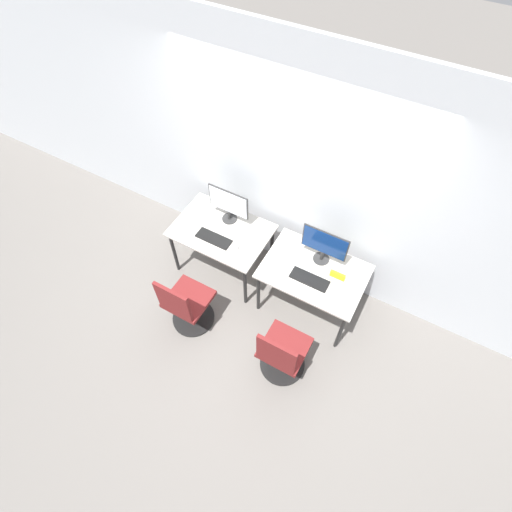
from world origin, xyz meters
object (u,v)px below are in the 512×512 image
Objects in this scene: mouse_left at (237,246)px; office_chair_left at (187,306)px; mouse_right at (333,291)px; keyboard_right at (309,279)px; office_chair_right at (282,355)px; monitor_right at (324,245)px; monitor_left at (229,204)px; keyboard_left at (214,238)px.

office_chair_left reaches higher than mouse_left.
mouse_left is 1.00× the size of mouse_right.
keyboard_right is 0.44× the size of office_chair_right.
keyboard_right is at bearing -90.00° from monitor_right.
office_chair_right is at bearing -84.44° from keyboard_right.
keyboard_right is at bearing 34.38° from office_chair_left.
monitor_left reaches higher than mouse_right.
keyboard_left is 1.44m from office_chair_right.
monitor_right is at bearing 93.94° from office_chair_right.
monitor_right is 0.48m from mouse_right.
monitor_left is 5.42× the size of mouse_left.
office_chair_left is at bearing -179.61° from office_chair_right.
monitor_left is at bearing 90.00° from keyboard_left.
monitor_right is 5.42× the size of mouse_right.
mouse_left is 0.94m from monitor_right.
keyboard_left is 0.44× the size of office_chair_right.
office_chair_left is 1.00× the size of office_chair_right.
monitor_right is (0.87, 0.30, 0.23)m from mouse_left.
keyboard_left is 4.49× the size of mouse_right.
mouse_right is (1.41, -0.33, -0.23)m from monitor_left.
monitor_left is 1.21m from keyboard_right.
office_chair_left is 1.34m from keyboard_right.
mouse_right is at bearing 28.01° from office_chair_left.
office_chair_left and office_chair_right have the same top height.
mouse_left is at bearing 142.22° from office_chair_right.
keyboard_right is at bearing 176.03° from mouse_right.
office_chair_right is (-0.20, -0.71, -0.35)m from mouse_right.
mouse_left is at bearing 5.52° from keyboard_left.
monitor_left is 1.47m from mouse_right.
mouse_right is (0.27, -0.32, -0.23)m from monitor_right.
monitor_right is 1.21× the size of keyboard_right.
office_chair_left is 2.26× the size of keyboard_right.
mouse_left is 1.23m from office_chair_right.
mouse_left is at bearing 179.98° from keyboard_right.
keyboard_left is 1.14m from keyboard_right.
office_chair_left is at bearing -136.06° from monitor_right.
keyboard_right is 0.27m from mouse_right.
monitor_right is at bearing -0.52° from monitor_left.
monitor_left is at bearing 93.86° from office_chair_left.
keyboard_left is at bearing -174.48° from mouse_left.
mouse_right is 0.81m from office_chair_right.
monitor_left is at bearing 164.81° from keyboard_right.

